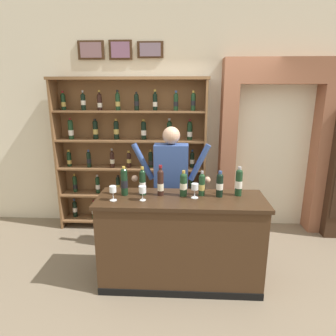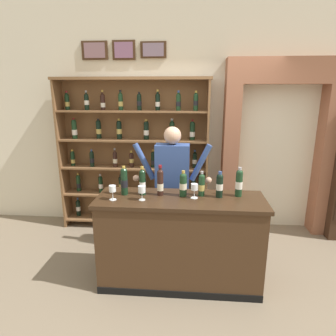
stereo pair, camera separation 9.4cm
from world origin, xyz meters
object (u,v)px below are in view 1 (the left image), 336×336
(tasting_bottle_vin_santo, at_px, (143,182))
(wine_glass_right, at_px, (113,190))
(tasting_bottle_bianco, at_px, (183,184))
(tasting_bottle_grappa, at_px, (239,182))
(wine_glass_center, at_px, (195,188))
(tasting_bottle_chianti, at_px, (161,182))
(tasting_bottle_prosecco, at_px, (220,184))
(tasting_bottle_rosso, at_px, (202,184))
(tasting_bottle_riserva, at_px, (124,181))
(tasting_counter, at_px, (180,241))
(wine_shelf, at_px, (131,152))
(wine_glass_left, at_px, (143,190))

(tasting_bottle_vin_santo, bearing_deg, wine_glass_right, -146.54)
(tasting_bottle_bianco, distance_m, wine_glass_right, 0.73)
(tasting_bottle_grappa, bearing_deg, wine_glass_center, -167.80)
(tasting_bottle_chianti, distance_m, tasting_bottle_grappa, 0.83)
(tasting_bottle_prosecco, bearing_deg, tasting_bottle_vin_santo, 179.01)
(tasting_bottle_chianti, bearing_deg, tasting_bottle_rosso, 2.44)
(tasting_bottle_riserva, relative_size, tasting_bottle_bianco, 1.13)
(tasting_bottle_rosso, bearing_deg, wine_glass_right, -167.59)
(tasting_counter, height_order, wine_glass_center, wine_glass_center)
(tasting_bottle_rosso, bearing_deg, tasting_bottle_vin_santo, -178.54)
(tasting_bottle_chianti, distance_m, tasting_bottle_prosecco, 0.62)
(wine_shelf, distance_m, wine_glass_left, 1.51)
(wine_glass_left, bearing_deg, tasting_bottle_bianco, 21.12)
(tasting_bottle_grappa, relative_size, wine_glass_center, 2.02)
(tasting_bottle_riserva, xyz_separation_m, tasting_bottle_vin_santo, (0.19, 0.01, -0.01))
(tasting_bottle_vin_santo, xyz_separation_m, wine_glass_center, (0.55, -0.07, -0.03))
(tasting_bottle_prosecco, distance_m, wine_glass_left, 0.80)
(tasting_counter, relative_size, tasting_bottle_vin_santo, 5.67)
(tasting_bottle_riserva, distance_m, wine_glass_right, 0.19)
(tasting_bottle_bianco, bearing_deg, tasting_bottle_chianti, 178.79)
(tasting_bottle_prosecco, xyz_separation_m, wine_glass_left, (-0.79, -0.15, -0.03))
(tasting_bottle_vin_santo, height_order, wine_glass_right, tasting_bottle_vin_santo)
(tasting_bottle_riserva, height_order, tasting_bottle_grappa, same)
(wine_shelf, xyz_separation_m, tasting_bottle_prosecco, (1.16, -1.31, -0.06))
(tasting_bottle_vin_santo, relative_size, wine_glass_center, 1.99)
(tasting_counter, distance_m, tasting_bottle_grappa, 0.89)
(tasting_bottle_riserva, bearing_deg, tasting_counter, -5.76)
(tasting_counter, xyz_separation_m, wine_glass_left, (-0.39, -0.09, 0.60))
(tasting_bottle_prosecco, bearing_deg, wine_shelf, 131.44)
(wine_shelf, relative_size, tasting_counter, 1.28)
(tasting_counter, relative_size, wine_glass_center, 11.30)
(tasting_bottle_bianco, relative_size, wine_glass_center, 1.78)
(wine_shelf, xyz_separation_m, wine_glass_center, (0.90, -1.36, -0.09))
(tasting_bottle_bianco, height_order, tasting_bottle_rosso, tasting_bottle_bianco)
(tasting_counter, relative_size, wine_glass_right, 11.45)
(tasting_bottle_vin_santo, xyz_separation_m, wine_glass_left, (0.02, -0.16, -0.04))
(tasting_bottle_riserva, relative_size, tasting_bottle_chianti, 0.95)
(tasting_bottle_bianco, relative_size, tasting_bottle_rosso, 1.03)
(tasting_bottle_grappa, bearing_deg, tasting_bottle_chianti, -177.40)
(wine_shelf, xyz_separation_m, tasting_bottle_bianco, (0.77, -1.30, -0.06))
(wine_glass_center, bearing_deg, tasting_bottle_vin_santo, 173.22)
(tasting_counter, distance_m, tasting_bottle_vin_santo, 0.76)
(tasting_bottle_bianco, distance_m, wine_glass_left, 0.44)
(wine_shelf, height_order, tasting_bottle_prosecco, wine_shelf)
(wine_glass_center, bearing_deg, wine_shelf, 123.39)
(tasting_bottle_chianti, bearing_deg, tasting_bottle_riserva, -178.28)
(tasting_counter, height_order, wine_glass_right, wine_glass_right)
(wine_shelf, xyz_separation_m, tasting_bottle_riserva, (0.15, -1.31, -0.04))
(wine_glass_center, bearing_deg, tasting_bottle_riserva, 176.05)
(tasting_bottle_chianti, xyz_separation_m, tasting_bottle_prosecco, (0.62, -0.01, -0.01))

